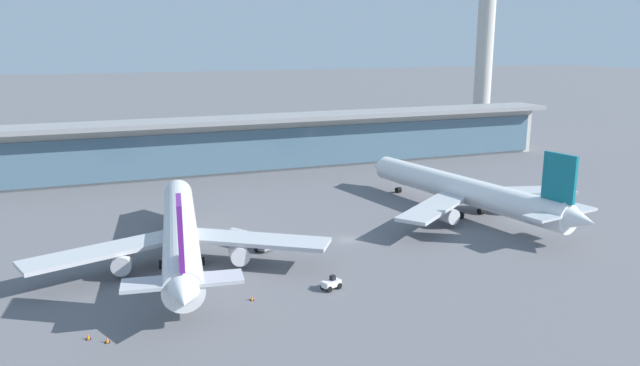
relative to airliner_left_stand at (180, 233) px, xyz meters
The scene contains 10 objects.
ground_plane 30.63m from the airliner_left_stand, ahead, with size 1200.00×1200.00×0.00m, color slate.
airliner_left_stand is the anchor object (origin of this frame).
airliner_centre_stand 60.12m from the airliner_left_stand, ahead, with size 46.74×61.54×16.47m.
service_truck_near_nose_grey 13.21m from the airliner_left_stand, 16.70° to the left, with size 6.62×8.41×2.95m.
service_truck_under_wing_white 26.90m from the airliner_left_stand, 44.59° to the right, with size 3.27×2.58×2.05m.
terminal_building 72.96m from the airliner_left_stand, 65.56° to the left, with size 186.29×12.80×15.20m.
control_tower 168.38m from the airliner_left_stand, 38.11° to the left, with size 12.00×12.00×69.48m.
safety_cone_alpha 27.51m from the airliner_left_stand, 117.60° to the right, with size 0.62×0.62×0.70m.
safety_cone_bravo 27.15m from the airliner_left_stand, 123.36° to the right, with size 0.62×0.62×0.70m.
safety_cone_charlie 20.16m from the airliner_left_stand, 69.10° to the right, with size 0.62×0.62×0.70m.
Camera 1 is at (-42.78, -97.60, 35.88)m, focal length 34.32 mm.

